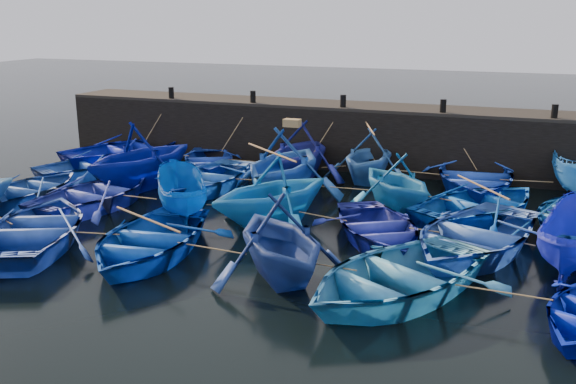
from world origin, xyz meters
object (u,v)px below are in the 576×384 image
(boat_0, at_px, (128,149))
(wooden_crate, at_px, (292,123))
(boat_8, at_px, (207,177))
(boat_13, at_px, (31,189))

(boat_0, bearing_deg, wooden_crate, -167.64)
(boat_8, relative_size, boat_13, 1.14)
(boat_0, bearing_deg, boat_8, -178.14)
(boat_13, relative_size, wooden_crate, 7.66)
(boat_8, height_order, boat_13, boat_8)
(boat_0, height_order, boat_8, boat_0)
(boat_0, relative_size, boat_8, 1.14)
(wooden_crate, bearing_deg, boat_13, -157.35)
(boat_8, distance_m, boat_13, 6.11)
(boat_0, xyz_separation_m, wooden_crate, (8.67, -2.78, 2.11))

